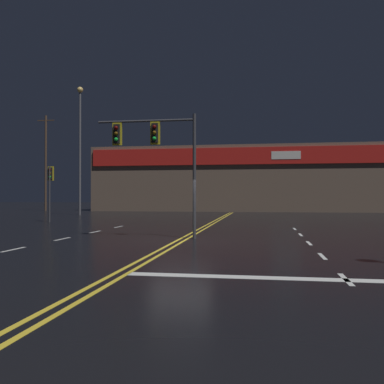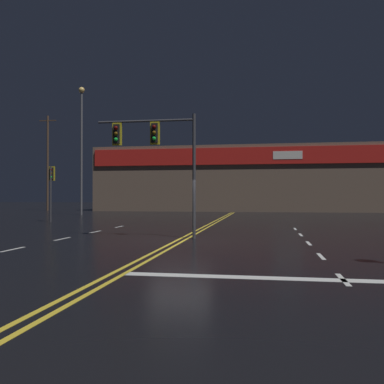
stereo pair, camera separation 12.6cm
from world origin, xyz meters
name	(u,v)px [view 2 (the right image)]	position (x,y,z in m)	size (l,w,h in m)	color
ground_plane	(179,241)	(0.00, 0.00, 0.00)	(200.00, 200.00, 0.00)	black
road_markings	(198,245)	(0.98, -1.42, 0.00)	(14.98, 60.00, 0.01)	gold
traffic_signal_median	(154,144)	(-1.35, 1.02, 4.05)	(4.35, 0.36, 5.32)	#38383D
traffic_signal_corner_northwest	(51,181)	(-11.27, 10.85, 2.85)	(0.42, 0.36, 3.88)	#38383D
streetlight_median_approach	(82,136)	(-13.83, 21.53, 7.54)	(0.56, 0.56, 12.23)	#59595E
building_backdrop	(237,180)	(0.00, 36.81, 3.87)	(34.02, 10.23, 7.71)	brown
utility_pole_row	(234,157)	(-0.05, 32.57, 6.37)	(46.91, 0.26, 12.79)	#4C3828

